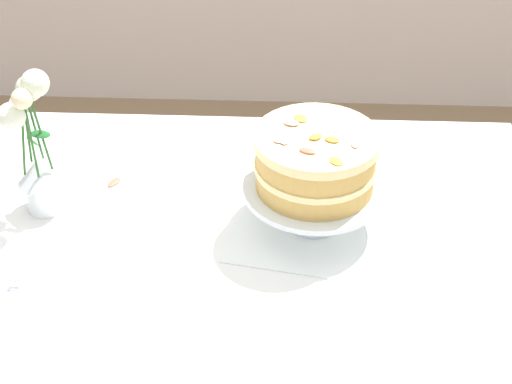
{
  "coord_description": "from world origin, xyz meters",
  "views": [
    {
      "loc": [
        0.13,
        -1.14,
        1.74
      ],
      "look_at": [
        0.08,
        0.02,
        0.86
      ],
      "focal_mm": 52.64,
      "sensor_mm": 36.0,
      "label": 1
    }
  ],
  "objects_px": {
    "dining_table": "(218,287)",
    "cake_stand": "(314,192)",
    "layer_cake": "(316,160)",
    "flower_vase": "(35,150)"
  },
  "relations": [
    {
      "from": "layer_cake",
      "to": "flower_vase",
      "type": "bearing_deg",
      "value": 177.15
    },
    {
      "from": "cake_stand",
      "to": "layer_cake",
      "type": "relative_size",
      "value": 1.17
    },
    {
      "from": "dining_table",
      "to": "layer_cake",
      "type": "relative_size",
      "value": 5.67
    },
    {
      "from": "cake_stand",
      "to": "flower_vase",
      "type": "height_order",
      "value": "flower_vase"
    },
    {
      "from": "flower_vase",
      "to": "dining_table",
      "type": "bearing_deg",
      "value": -19.3
    },
    {
      "from": "cake_stand",
      "to": "flower_vase",
      "type": "bearing_deg",
      "value": 177.16
    },
    {
      "from": "layer_cake",
      "to": "dining_table",
      "type": "bearing_deg",
      "value": -151.59
    },
    {
      "from": "dining_table",
      "to": "cake_stand",
      "type": "height_order",
      "value": "cake_stand"
    },
    {
      "from": "layer_cake",
      "to": "flower_vase",
      "type": "relative_size",
      "value": 0.74
    },
    {
      "from": "dining_table",
      "to": "cake_stand",
      "type": "relative_size",
      "value": 4.83
    }
  ]
}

